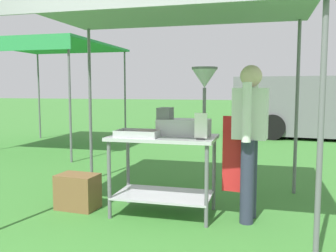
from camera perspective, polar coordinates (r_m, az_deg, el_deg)
ground_plane at (r=8.91m, az=8.44°, el=-3.08°), size 70.00×70.00×0.00m
stall_canopy at (r=4.12m, az=-0.37°, el=17.46°), size 3.11×2.30×2.29m
donut_cart at (r=4.01m, az=-0.72°, el=-5.05°), size 1.13×0.66×0.87m
donut_tray at (r=3.92m, az=-4.49°, el=-1.35°), size 0.46×0.30×0.07m
donut_fryer at (r=3.97m, az=3.25°, el=2.38°), size 0.64×0.28×0.73m
menu_sign at (r=3.68m, az=5.09°, el=-0.34°), size 0.13×0.05×0.27m
vendor at (r=3.87m, az=12.44°, el=-1.30°), size 0.46×0.54×1.61m
supply_crate at (r=4.41m, az=-13.77°, el=-9.81°), size 0.48×0.34×0.40m
neighbour_tent at (r=8.85m, az=-18.00°, el=11.40°), size 2.71×2.99×2.35m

